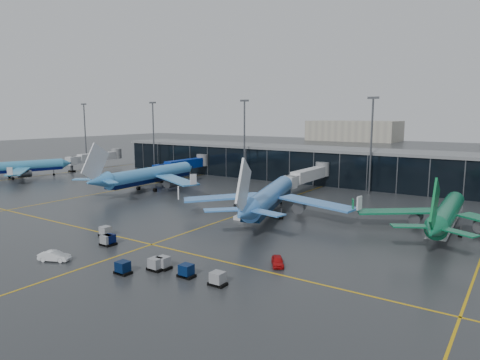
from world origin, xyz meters
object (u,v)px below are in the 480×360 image
Objects in this scene: airliner_aer_lingus at (448,202)px; mobile_airstair at (242,215)px; airliner_klm_near at (270,185)px; service_van_white at (54,256)px; service_van_red at (278,261)px; airliner_arkefly at (151,166)px; baggage_carts at (142,256)px; airliner_klm_west at (16,160)px.

mobile_airstair is at bearing -163.61° from airliner_aer_lingus.
service_van_white is at bearing -123.12° from airliner_klm_near.
airliner_klm_near is 30.31m from service_van_red.
airliner_arkefly is 42.91m from mobile_airstair.
airliner_arkefly reaches higher than service_van_red.
service_van_white is at bearing -145.17° from baggage_carts.
airliner_klm_near is 34.72m from baggage_carts.
airliner_aer_lingus is 9.34× the size of service_van_red.
airliner_klm_west is 0.91× the size of airliner_klm_near.
airliner_klm_west reaches higher than airliner_aer_lingus.
airliner_arkefly reaches higher than airliner_klm_near.
airliner_aer_lingus reaches higher than mobile_airstair.
airliner_klm_west is at bearing 134.00° from service_van_red.
service_van_white is (-8.32, -35.97, -0.03)m from mobile_airstair.
airliner_klm_near is at bearing 88.73° from service_van_red.
airliner_arkefly is 44.23m from airliner_klm_near.
mobile_airstair is at bearing 100.63° from service_van_red.
service_van_white is (31.74, -50.17, -5.98)m from airliner_arkefly.
airliner_klm_near is at bearing 17.73° from airliner_klm_west.
airliner_arkefly reaches higher than service_van_white.
airliner_klm_west is 96.07m from airliner_klm_near.
mobile_airstair reaches higher than service_van_white.
airliner_arkefly is 9.71× the size of service_van_white.
service_van_red is at bearing -75.01° from airliner_klm_near.
airliner_klm_west is at bearing -174.76° from airliner_arkefly.
airliner_klm_west is 93.91m from service_van_white.
airliner_klm_near is 9.53× the size of service_van_white.
baggage_carts is (-1.30, -34.21, -5.84)m from airliner_klm_near.
baggage_carts is (42.05, -43.00, -5.97)m from airliner_arkefly.
baggage_carts is 19.51m from service_van_red.
airliner_arkefly is 1.02× the size of airliner_klm_near.
service_van_white is (-44.11, -47.96, -4.92)m from airliner_aer_lingus.
service_van_white is (84.47, -40.70, -5.28)m from airliner_klm_west.
service_van_white is (-11.60, -41.38, -5.85)m from airliner_klm_near.
airliner_klm_near is at bearing -16.40° from airliner_arkefly.
airliner_klm_west is 114.77m from service_van_red.
airliner_klm_near is (43.35, -8.79, -0.13)m from airliner_arkefly.
service_van_red is at bearing -51.82° from mobile_airstair.
airliner_aer_lingus is 1.17× the size of baggage_carts.
airliner_aer_lingus is at bearing 12.35° from mobile_airstair.
airliner_aer_lingus is at bearing 28.68° from service_van_red.
mobile_airstair is at bearing 93.95° from baggage_carts.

